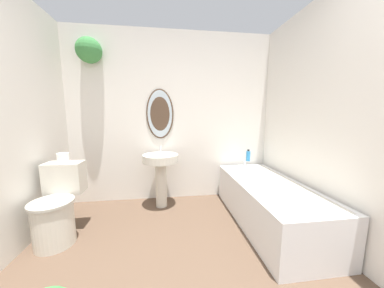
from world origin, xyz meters
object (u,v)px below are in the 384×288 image
pedestal_sink (161,169)px  toilet_paper_roll (63,158)px  toilet (58,207)px  bathtub (268,201)px  shampoo_bottle (248,156)px

pedestal_sink → toilet_paper_roll: toilet_paper_roll is taller
toilet → bathtub: 2.23m
bathtub → toilet_paper_roll: size_ratio=14.61×
toilet → bathtub: bearing=0.1°
bathtub → shampoo_bottle: 0.82m
shampoo_bottle → toilet_paper_roll: (-2.29, -0.54, 0.15)m
bathtub → toilet_paper_roll: (-2.23, 0.18, 0.54)m
pedestal_sink → bathtub: pedestal_sink is taller
bathtub → toilet_paper_roll: bearing=175.3°
pedestal_sink → toilet_paper_roll: (-1.00, -0.39, 0.26)m
toilet → bathtub: size_ratio=0.46×
bathtub → toilet_paper_roll: 2.30m
toilet → toilet_paper_roll: toilet_paper_roll is taller
toilet_paper_roll → toilet: bearing=-90.0°
pedestal_sink → bathtub: size_ratio=0.51×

